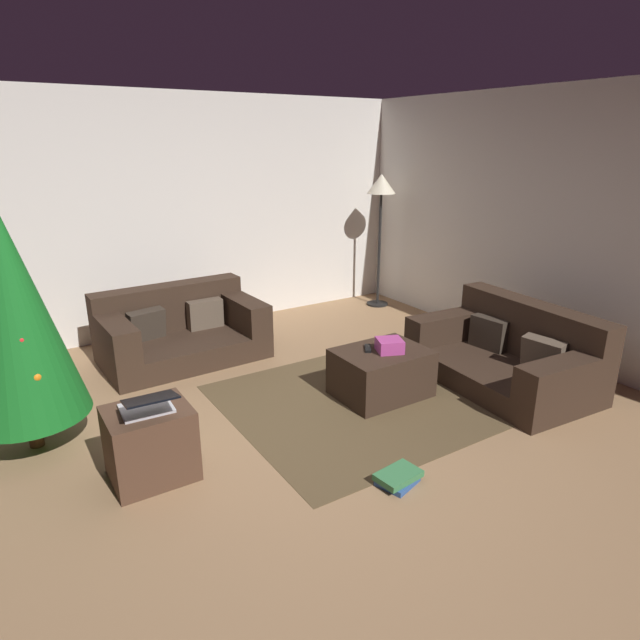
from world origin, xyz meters
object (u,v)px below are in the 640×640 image
(ottoman, at_px, (381,373))
(corner_lamp, at_px, (381,194))
(gift_box, at_px, (390,345))
(couch_right, at_px, (510,354))
(book_stack, at_px, (398,478))
(christmas_tree, at_px, (12,312))
(tv_remote, at_px, (368,348))
(side_table, at_px, (150,443))
(couch_left, at_px, (179,331))
(laptop, at_px, (148,405))

(ottoman, relative_size, corner_lamp, 0.45)
(gift_box, relative_size, corner_lamp, 0.12)
(couch_right, xyz_separation_m, ottoman, (-1.16, 0.40, -0.06))
(gift_box, distance_m, book_stack, 1.33)
(ottoman, relative_size, christmas_tree, 0.41)
(gift_box, relative_size, tv_remote, 1.30)
(couch_right, relative_size, christmas_tree, 0.89)
(side_table, height_order, book_stack, side_table)
(christmas_tree, relative_size, side_table, 3.59)
(couch_right, relative_size, book_stack, 5.36)
(side_table, bearing_deg, book_stack, -35.32)
(side_table, bearing_deg, couch_right, -4.60)
(couch_left, relative_size, corner_lamp, 0.93)
(couch_left, relative_size, christmas_tree, 0.84)
(ottoman, bearing_deg, couch_right, -18.82)
(couch_right, distance_m, side_table, 3.18)
(tv_remote, bearing_deg, ottoman, -10.20)
(ottoman, xyz_separation_m, gift_box, (0.04, -0.05, 0.26))
(couch_left, distance_m, tv_remote, 2.02)
(gift_box, bearing_deg, book_stack, -126.11)
(corner_lamp, bearing_deg, tv_remote, -130.06)
(gift_box, distance_m, side_table, 2.07)
(couch_left, xyz_separation_m, tv_remote, (1.09, -1.70, 0.15))
(couch_left, distance_m, laptop, 2.17)
(gift_box, bearing_deg, couch_right, -17.32)
(couch_right, distance_m, christmas_tree, 4.00)
(laptop, relative_size, corner_lamp, 0.25)
(ottoman, height_order, corner_lamp, corner_lamp)
(gift_box, relative_size, christmas_tree, 0.11)
(tv_remote, xyz_separation_m, side_table, (-1.92, -0.23, -0.18))
(christmas_tree, distance_m, side_table, 1.28)
(couch_right, bearing_deg, laptop, 90.49)
(couch_right, height_order, side_table, couch_right)
(ottoman, bearing_deg, christmas_tree, 165.35)
(couch_right, distance_m, laptop, 3.20)
(couch_left, height_order, tv_remote, couch_left)
(corner_lamp, bearing_deg, christmas_tree, -161.13)
(tv_remote, xyz_separation_m, laptop, (-1.93, -0.29, 0.13))
(couch_left, relative_size, book_stack, 5.09)
(couch_left, xyz_separation_m, corner_lamp, (2.82, 0.36, 1.18))
(couch_right, xyz_separation_m, christmas_tree, (-3.78, 1.08, 0.75))
(christmas_tree, bearing_deg, ottoman, -14.65)
(tv_remote, relative_size, book_stack, 0.52)
(tv_remote, xyz_separation_m, corner_lamp, (1.73, 2.06, 1.03))
(couch_right, height_order, ottoman, couch_right)
(tv_remote, height_order, book_stack, tv_remote)
(christmas_tree, bearing_deg, side_table, -53.62)
(book_stack, height_order, corner_lamp, corner_lamp)
(couch_right, height_order, corner_lamp, corner_lamp)
(corner_lamp, bearing_deg, side_table, -148.01)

